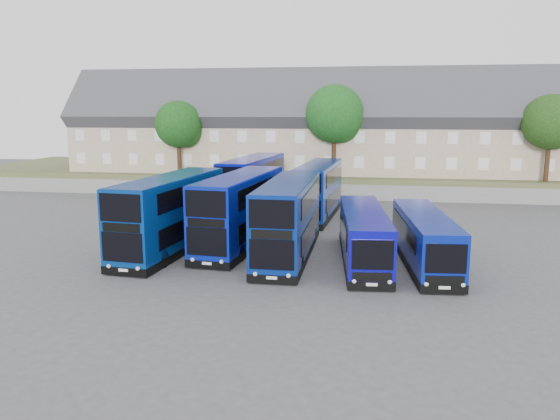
{
  "coord_description": "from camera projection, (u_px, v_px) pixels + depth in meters",
  "views": [
    {
      "loc": [
        5.29,
        -29.37,
        8.68
      ],
      "look_at": [
        -0.27,
        5.46,
        2.2
      ],
      "focal_mm": 35.0,
      "sensor_mm": 36.0,
      "label": 1
    }
  ],
  "objects": [
    {
      "name": "tree_mid",
      "position": [
        336.0,
        116.0,
        53.99
      ],
      "size": [
        5.76,
        5.76,
        9.18
      ],
      "color": "#382314",
      "rests_on": "earth_bank"
    },
    {
      "name": "tree_east",
      "position": [
        552.0,
        124.0,
        50.53
      ],
      "size": [
        5.12,
        5.12,
        8.16
      ],
      "color": "#382314",
      "rests_on": "earth_bank"
    },
    {
      "name": "tree_west",
      "position": [
        180.0,
        126.0,
        56.17
      ],
      "size": [
        4.8,
        4.8,
        7.65
      ],
      "color": "#382314",
      "rests_on": "earth_bank"
    },
    {
      "name": "coach_east_b",
      "position": [
        424.0,
        240.0,
        30.82
      ],
      "size": [
        3.16,
        10.85,
        2.92
      ],
      "rotation": [
        0.0,
        0.0,
        0.09
      ],
      "color": "#081C94",
      "rests_on": "ground"
    },
    {
      "name": "dd_rear_right",
      "position": [
        318.0,
        191.0,
        44.59
      ],
      "size": [
        3.29,
        11.12,
        4.36
      ],
      "rotation": [
        0.0,
        0.0,
        -0.07
      ],
      "color": "navy",
      "rests_on": "ground"
    },
    {
      "name": "dd_front_mid",
      "position": [
        240.0,
        212.0,
        35.0
      ],
      "size": [
        3.77,
        11.74,
        4.59
      ],
      "rotation": [
        0.0,
        0.0,
        -0.1
      ],
      "color": "#081A9D",
      "rests_on": "ground"
    },
    {
      "name": "dd_front_left",
      "position": [
        171.0,
        215.0,
        33.77
      ],
      "size": [
        3.77,
        11.81,
        4.62
      ],
      "rotation": [
        0.0,
        0.0,
        -0.1
      ],
      "color": "navy",
      "rests_on": "ground"
    },
    {
      "name": "ground",
      "position": [
        269.0,
        265.0,
        30.92
      ],
      "size": [
        120.0,
        120.0,
        0.0
      ],
      "primitive_type": "plane",
      "color": "#48484D",
      "rests_on": "ground"
    },
    {
      "name": "earth_bank",
      "position": [
        321.0,
        177.0,
        63.76
      ],
      "size": [
        80.0,
        20.0,
        2.0
      ],
      "primitive_type": "cube",
      "color": "#4E5630",
      "rests_on": "ground"
    },
    {
      "name": "dd_rear_left",
      "position": [
        253.0,
        186.0,
        46.9
      ],
      "size": [
        3.78,
        11.86,
        4.64
      ],
      "rotation": [
        0.0,
        0.0,
        -0.1
      ],
      "color": "#08109D",
      "rests_on": "ground"
    },
    {
      "name": "terrace_row",
      "position": [
        346.0,
        130.0,
        58.4
      ],
      "size": [
        60.0,
        10.4,
        11.2
      ],
      "color": "tan",
      "rests_on": "earth_bank"
    },
    {
      "name": "dd_front_right",
      "position": [
        289.0,
        220.0,
        32.47
      ],
      "size": [
        2.68,
        11.39,
        4.52
      ],
      "rotation": [
        0.0,
        0.0,
        -0.01
      ],
      "color": "navy",
      "rests_on": "ground"
    },
    {
      "name": "coach_east_a",
      "position": [
        363.0,
        237.0,
        31.45
      ],
      "size": [
        3.27,
        11.21,
        3.02
      ],
      "rotation": [
        0.0,
        0.0,
        0.09
      ],
      "color": "#09089D",
      "rests_on": "ground"
    },
    {
      "name": "retaining_wall",
      "position": [
        312.0,
        191.0,
        54.09
      ],
      "size": [
        70.0,
        0.4,
        1.5
      ],
      "primitive_type": "cube",
      "color": "slate",
      "rests_on": "ground"
    }
  ]
}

